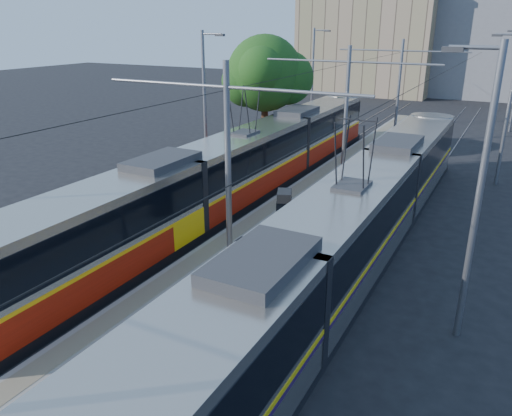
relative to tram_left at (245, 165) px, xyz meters
The scene contains 11 objects.
platform 4.19m from the tram_left, 22.14° to the left, with size 4.00×50.00×0.30m, color gray.
tactile_strip_left 2.95m from the tram_left, 34.27° to the left, with size 0.70×50.00×0.01m, color gray.
tactile_strip_right 5.44m from the tram_left, 16.18° to the left, with size 0.70×50.00×0.01m, color gray.
rails 4.24m from the tram_left, 22.14° to the left, with size 8.71×70.00×0.03m.
tram_left is the anchor object (origin of this frame).
tram_right 9.17m from the tram_left, 38.26° to the right, with size 2.43×32.20×5.50m.
catenary 4.78m from the tram_left, 20.99° to the right, with size 9.20×70.00×7.00m.
street_lamps 7.00m from the tram_left, 56.63° to the left, with size 15.18×38.22×8.00m.
shelter 6.15m from the tram_left, 46.58° to the right, with size 0.87×1.06×2.03m.
tree 9.71m from the tram_left, 108.36° to the left, with size 5.32×4.92×7.73m.
building_left 45.16m from the tram_left, 98.19° to the left, with size 16.32×12.24×12.61m.
Camera 1 is at (8.10, -5.35, 8.34)m, focal length 35.00 mm.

